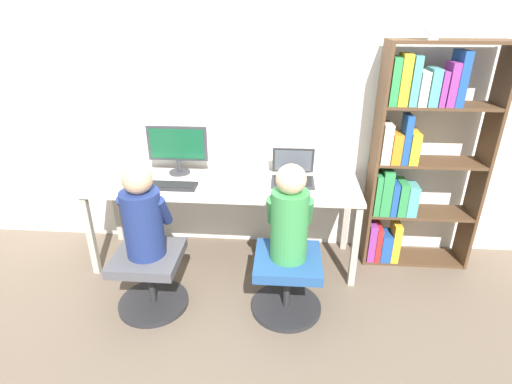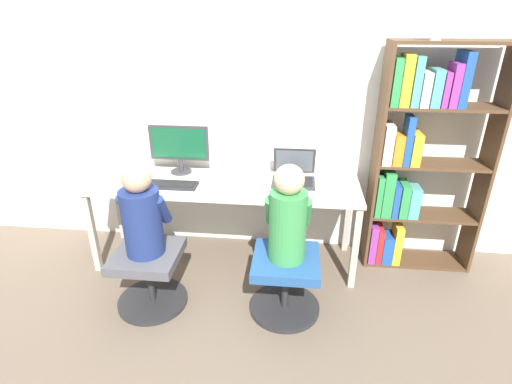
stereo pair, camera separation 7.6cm
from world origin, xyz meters
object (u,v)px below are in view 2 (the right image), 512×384
person_at_laptop (288,217)px  desktop_monitor (179,147)px  person_at_monitor (141,214)px  desk_clock (438,22)px  keyboard (170,185)px  bookshelf (415,160)px  office_chair_left (149,274)px  laptop (294,175)px  office_chair_right (285,280)px

person_at_laptop → desktop_monitor: bearing=140.3°
person_at_monitor → desk_clock: (1.91, 0.68, 1.17)m
keyboard → person_at_monitor: (-0.04, -0.51, 0.01)m
person_at_monitor → person_at_laptop: bearing=1.9°
bookshelf → desk_clock: 0.99m
office_chair_left → bookshelf: bookshelf is taller
keyboard → desk_clock: 2.22m
person_at_monitor → bookshelf: bearing=20.9°
person_at_monitor → office_chair_left: bearing=-90.0°
person_at_laptop → laptop: bearing=87.9°
keyboard → person_at_laptop: bearing=-27.0°
office_chair_right → person_at_monitor: bearing=-178.4°
person_at_monitor → desk_clock: desk_clock is taller
keyboard → office_chair_left: 0.71m
laptop → keyboard: laptop is taller
keyboard → person_at_laptop: (0.95, -0.48, 0.03)m
office_chair_right → person_at_monitor: size_ratio=0.77×
person_at_laptop → bookshelf: (0.96, 0.71, 0.17)m
bookshelf → desk_clock: desk_clock is taller
keyboard → bookshelf: (1.91, 0.23, 0.20)m
laptop → keyboard: bearing=-168.0°
person_at_laptop → keyboard: bearing=153.0°
desk_clock → keyboard: bearing=-174.9°
bookshelf → person_at_laptop: bearing=-143.6°
person_at_monitor → office_chair_right: bearing=1.6°
person_at_monitor → bookshelf: (1.94, 0.74, 0.19)m
keyboard → desk_clock: (1.88, 0.17, 1.18)m
office_chair_left → office_chair_right: size_ratio=1.00×
desktop_monitor → desk_clock: 2.11m
person_at_laptop → bookshelf: size_ratio=0.38×
office_chair_left → desk_clock: bearing=19.7°
desk_clock → person_at_laptop: bearing=-145.1°
laptop → person_at_laptop: 0.69m
laptop → person_at_monitor: (-1.01, -0.72, -0.03)m
laptop → bookshelf: size_ratio=0.19×
bookshelf → desk_clock: (-0.03, -0.06, 0.99)m
office_chair_right → laptop: bearing=88.0°
bookshelf → office_chair_left: bearing=-159.0°
laptop → person_at_monitor: person_at_monitor is taller
desk_clock → office_chair_left: bearing=-160.3°
office_chair_right → person_at_laptop: 0.51m
person_at_laptop → desk_clock: desk_clock is taller
desktop_monitor → office_chair_right: size_ratio=0.98×
person_at_monitor → desk_clock: size_ratio=3.11×
laptop → bookshelf: bookshelf is taller
keyboard → desk_clock: bearing=5.1°
laptop → keyboard: size_ratio=0.79×
keyboard → person_at_monitor: person_at_monitor is taller
desktop_monitor → keyboard: 0.37m
laptop → person_at_monitor: bearing=-144.5°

